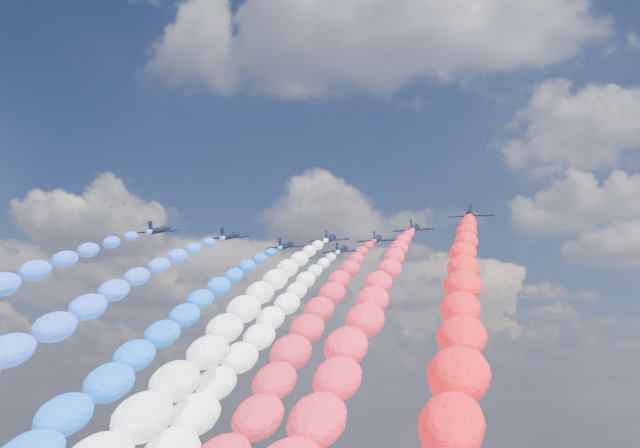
# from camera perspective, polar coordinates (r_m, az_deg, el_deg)

# --- Properties ---
(jet_0) EXTENTS (9.31, 12.71, 6.21)m
(jet_0) POSITION_cam_1_polar(r_m,az_deg,el_deg) (171.90, -12.17, -0.46)
(jet_0) COLOR black
(jet_1) EXTENTS (9.90, 13.13, 6.21)m
(jet_1) POSITION_cam_1_polar(r_m,az_deg,el_deg) (175.57, -6.88, -0.93)
(jet_1) COLOR black
(trail_1) EXTENTS (5.83, 110.05, 51.30)m
(trail_1) POSITION_cam_1_polar(r_m,az_deg,el_deg) (120.25, -16.48, -6.58)
(trail_1) COLOR blue
(jet_2) EXTENTS (9.84, 13.09, 6.21)m
(jet_2) POSITION_cam_1_polar(r_m,az_deg,el_deg) (185.34, -2.63, -1.66)
(jet_2) COLOR black
(trail_2) EXTENTS (5.83, 110.05, 51.30)m
(trail_2) POSITION_cam_1_polar(r_m,az_deg,el_deg) (128.18, -9.68, -7.31)
(trail_2) COLOR blue
(jet_3) EXTENTS (9.35, 12.74, 6.21)m
(jet_3) POSITION_cam_1_polar(r_m,az_deg,el_deg) (176.93, 0.79, -1.12)
(jet_3) COLOR black
(trail_3) EXTENTS (5.83, 110.05, 51.30)m
(trail_3) POSITION_cam_1_polar(r_m,az_deg,el_deg) (118.49, -5.09, -6.97)
(trail_3) COLOR white
(jet_4) EXTENTS (9.95, 13.16, 6.21)m
(jet_4) POSITION_cam_1_polar(r_m,az_deg,el_deg) (190.53, 1.66, -1.99)
(jet_4) COLOR black
(trail_4) EXTENTS (5.83, 110.05, 51.30)m
(trail_4) POSITION_cam_1_polar(r_m,az_deg,el_deg) (131.98, -3.22, -7.63)
(trail_4) COLOR white
(jet_5) EXTENTS (9.38, 12.76, 6.21)m
(jet_5) POSITION_cam_1_polar(r_m,az_deg,el_deg) (178.06, 4.38, -1.16)
(jet_5) COLOR black
(trail_5) EXTENTS (5.83, 110.05, 51.30)m
(trail_5) POSITION_cam_1_polar(r_m,az_deg,el_deg) (118.66, 0.36, -7.03)
(trail_5) COLOR red
(jet_6) EXTENTS (9.77, 13.04, 6.21)m
(jet_6) POSITION_cam_1_polar(r_m,az_deg,el_deg) (167.72, 7.20, -0.34)
(jet_6) COLOR black
(trail_6) EXTENTS (5.83, 110.05, 51.30)m
(trail_6) POSITION_cam_1_polar(r_m,az_deg,el_deg) (107.63, 4.37, -6.36)
(trail_6) COLOR #F7243D
(jet_7) EXTENTS (9.91, 13.14, 6.21)m
(jet_7) POSITION_cam_1_polar(r_m,az_deg,el_deg) (156.85, 11.38, 0.72)
(jet_7) COLOR black
(trail_7) EXTENTS (5.83, 110.05, 51.30)m
(trail_7) POSITION_cam_1_polar(r_m,az_deg,el_deg) (96.16, 10.89, -5.35)
(trail_7) COLOR red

